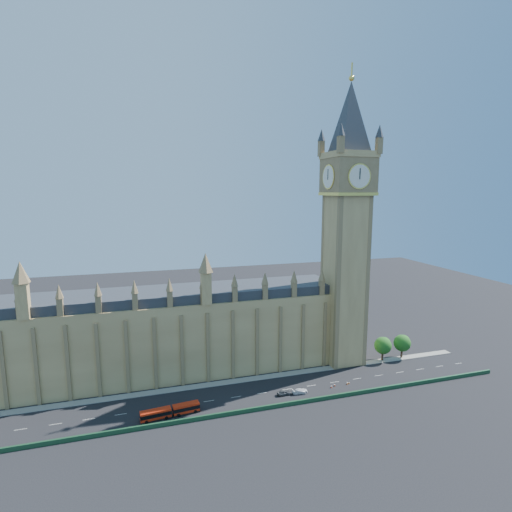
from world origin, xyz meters
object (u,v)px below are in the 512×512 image
object	(u,v)px
red_bus	(170,411)
car_grey	(284,393)
car_white	(300,391)
car_silver	(299,392)

from	to	relation	value
red_bus	car_grey	distance (m)	33.23
red_bus	car_white	xyz separation A→B (m)	(38.06, 1.61, -0.72)
red_bus	car_grey	xyz separation A→B (m)	(33.17, 1.85, -0.67)
car_silver	car_white	distance (m)	0.67
red_bus	car_silver	size ratio (longest dim) A/B	4.10
red_bus	car_silver	distance (m)	37.58
car_grey	car_white	size ratio (longest dim) A/B	0.92
red_bus	car_silver	xyz separation A→B (m)	(37.55, 1.17, -0.77)
red_bus	car_white	bearing A→B (deg)	-3.68
red_bus	car_silver	bearing A→B (deg)	-4.30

